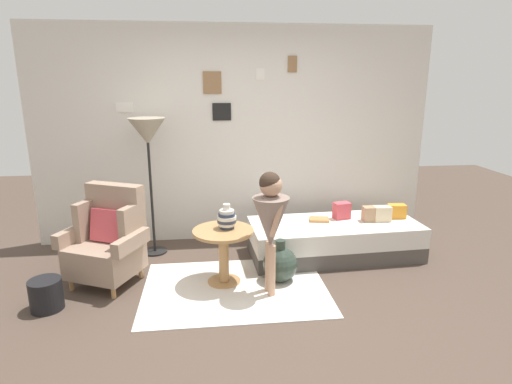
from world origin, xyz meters
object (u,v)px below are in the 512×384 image
Objects in this scene: person_child at (271,217)px; daybed at (334,239)px; vase_striped at (227,218)px; magazine_basket at (46,295)px; armchair at (108,240)px; book_on_daybed at (319,219)px; demijohn_near at (280,264)px; floor_lamp at (148,137)px; side_table at (223,245)px.

daybed is at bearing 42.96° from person_child.
vase_striped is 0.21× the size of person_child.
daybed is 1.64× the size of person_child.
magazine_basket is at bearing -167.02° from vase_striped.
armchair is 2.29m from book_on_daybed.
book_on_daybed is at bearing 48.74° from demijohn_near.
daybed is 8.80× the size of book_on_daybed.
floor_lamp is at bearing 146.39° from demijohn_near.
demijohn_near is (1.69, -0.20, -0.26)m from armchair.
person_child reaches higher than daybed.
daybed is at bearing -27.59° from book_on_daybed.
armchair is at bearing -116.90° from floor_lamp.
floor_lamp is at bearing 63.10° from armchair.
magazine_basket is at bearing -171.97° from demijohn_near.
magazine_basket is at bearing -123.90° from floor_lamp.
vase_striped is 0.57× the size of demijohn_near.
floor_lamp is 1.89m from magazine_basket.
armchair is 1.65m from person_child.
person_child reaches higher than book_on_daybed.
armchair reaches higher than magazine_basket.
side_table is at bearing -48.05° from floor_lamp.
daybed is 4.43× the size of demijohn_near.
vase_striped is 0.88× the size of magazine_basket.
side_table is at bearing -157.65° from daybed.
magazine_basket is at bearing -168.26° from side_table.
daybed is at bearing 21.22° from vase_striped.
daybed is 1.41m from vase_striped.
book_on_daybed is at bearing 19.21° from magazine_basket.
demijohn_near reaches higher than book_on_daybed.
armchair is at bearing -171.60° from daybed.
vase_striped is 1.12× the size of book_on_daybed.
floor_lamp is at bearing 134.88° from vase_striped.
armchair is at bearing 173.77° from vase_striped.
person_child is at bearing -32.85° from side_table.
armchair reaches higher than side_table.
side_table is at bearing -131.34° from vase_striped.
vase_striped reaches higher than demijohn_near.
daybed is 0.28m from book_on_daybed.
side_table is (1.13, -0.17, -0.04)m from armchair.
person_child is at bearing -16.03° from armchair.
armchair is 0.50× the size of daybed.
side_table reaches higher than book_on_daybed.
floor_lamp is at bearing 56.10° from magazine_basket.
person_child is at bearing 1.56° from magazine_basket.
magazine_basket is at bearing -160.79° from book_on_daybed.
floor_lamp is 5.60× the size of magazine_basket.
armchair reaches higher than daybed.
magazine_basket is (-2.70, -0.94, -0.28)m from book_on_daybed.
book_on_daybed is (-0.16, 0.08, 0.22)m from daybed.
floor_lamp is (0.35, 0.69, 0.92)m from armchair.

